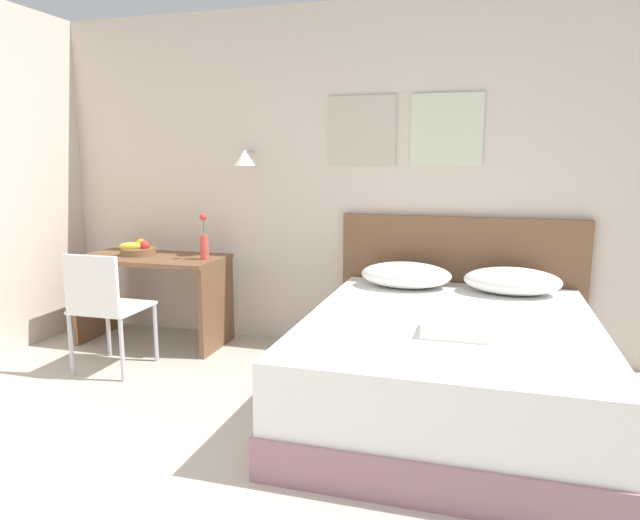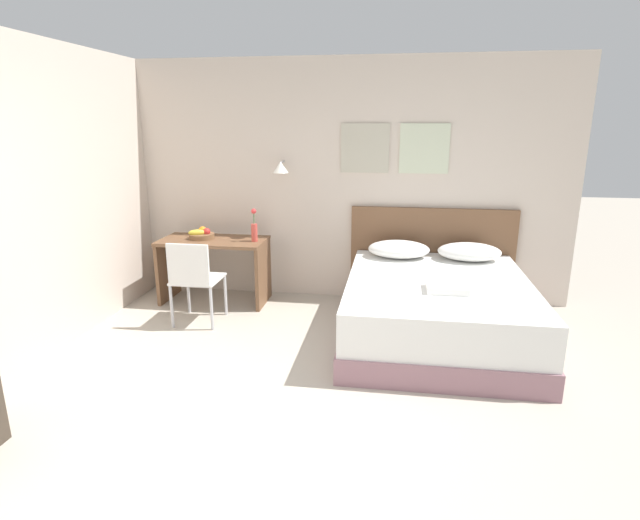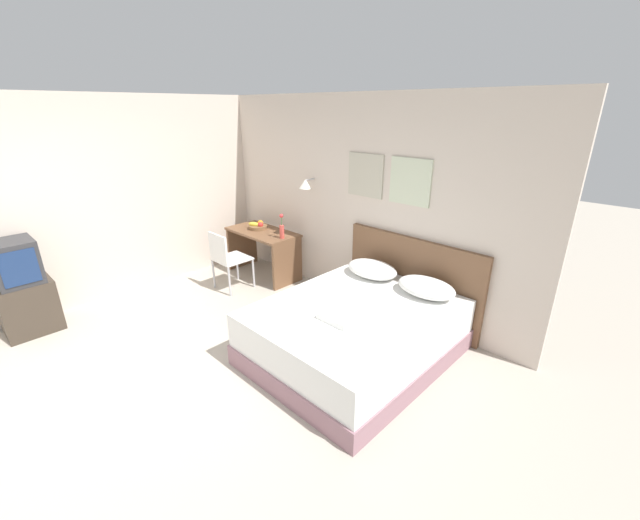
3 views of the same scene
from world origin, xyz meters
name	(u,v)px [view 3 (image 3 of 3)]	position (x,y,z in m)	size (l,w,h in m)	color
ground_plane	(134,391)	(0.00, 0.00, 0.00)	(24.00, 24.00, 0.00)	#B2A899
wall_back	(346,200)	(0.01, 2.98, 1.33)	(5.23, 0.31, 2.65)	beige
wall_left	(35,212)	(-2.24, -0.02, 1.32)	(0.06, 5.95, 2.65)	beige
bed	(355,332)	(1.12, 1.87, 0.29)	(1.67, 2.03, 0.58)	gray
headboard	(411,281)	(1.12, 2.92, 0.53)	(1.79, 0.06, 1.07)	brown
pillow_left	(372,269)	(0.76, 2.62, 0.67)	(0.65, 0.44, 0.18)	white
pillow_right	(426,287)	(1.48, 2.62, 0.67)	(0.65, 0.44, 0.18)	white
folded_towel_near_foot	(339,317)	(1.16, 1.57, 0.61)	(0.35, 0.27, 0.06)	white
desk	(263,244)	(-1.28, 2.56, 0.50)	(1.16, 0.59, 0.72)	brown
desk_chair	(226,256)	(-1.23, 1.87, 0.51)	(0.45, 0.45, 0.86)	white
fruit_bowl	(258,226)	(-1.42, 2.59, 0.76)	(0.28, 0.28, 0.12)	brown
flower_vase	(282,229)	(-0.80, 2.55, 0.86)	(0.07, 0.07, 0.36)	#D14C42
tv_stand	(28,306)	(-1.94, -0.38, 0.31)	(0.50, 0.56, 0.62)	#3D3328
television	(15,262)	(-1.94, -0.38, 0.87)	(0.49, 0.43, 0.50)	#2D2D30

